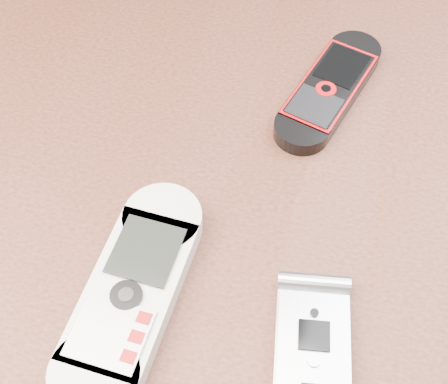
# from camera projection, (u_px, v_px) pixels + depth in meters

# --- Properties ---
(table) EXTENTS (1.20, 0.80, 0.75)m
(table) POSITION_uv_depth(u_px,v_px,m) (218.00, 267.00, 0.54)
(table) COLOR black
(table) RESTS_ON ground
(nokia_white) EXTENTS (0.07, 0.17, 0.02)m
(nokia_white) POSITION_uv_depth(u_px,v_px,m) (132.00, 293.00, 0.40)
(nokia_white) COLOR silver
(nokia_white) RESTS_ON table
(nokia_black_red) EXTENTS (0.09, 0.15, 0.01)m
(nokia_black_red) POSITION_uv_depth(u_px,v_px,m) (329.00, 89.00, 0.51)
(nokia_black_red) COLOR black
(nokia_black_red) RESTS_ON table
(motorola_razr) EXTENTS (0.06, 0.10, 0.01)m
(motorola_razr) POSITION_uv_depth(u_px,v_px,m) (313.00, 343.00, 0.38)
(motorola_razr) COLOR silver
(motorola_razr) RESTS_ON table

